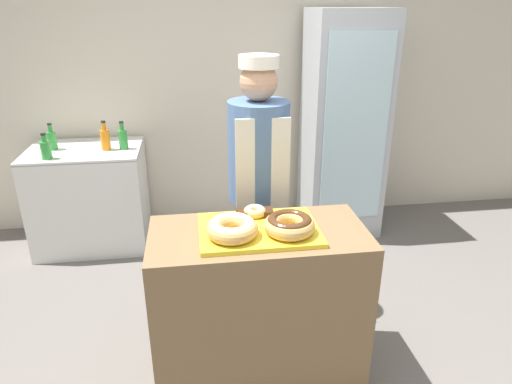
{
  "coord_description": "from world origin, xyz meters",
  "views": [
    {
      "loc": [
        -0.31,
        -2.05,
        1.98
      ],
      "look_at": [
        0.0,
        0.1,
        1.08
      ],
      "focal_mm": 32.0,
      "sensor_mm": 36.0,
      "label": 1
    }
  ],
  "objects": [
    {
      "name": "ground_plane",
      "position": [
        0.0,
        0.0,
        0.0
      ],
      "size": [
        14.0,
        14.0,
        0.0
      ],
      "primitive_type": "plane",
      "color": "#66605B"
    },
    {
      "name": "wall_back",
      "position": [
        0.0,
        2.13,
        1.35
      ],
      "size": [
        8.0,
        0.06,
        2.7
      ],
      "color": "beige",
      "rests_on": "ground_plane"
    },
    {
      "name": "display_counter",
      "position": [
        0.0,
        0.0,
        0.45
      ],
      "size": [
        1.12,
        0.55,
        0.9
      ],
      "color": "brown",
      "rests_on": "ground_plane"
    },
    {
      "name": "serving_tray",
      "position": [
        0.0,
        0.0,
        0.91
      ],
      "size": [
        0.6,
        0.43,
        0.02
      ],
      "color": "yellow",
      "rests_on": "display_counter"
    },
    {
      "name": "donut_light_glaze",
      "position": [
        -0.14,
        -0.07,
        0.97
      ],
      "size": [
        0.25,
        0.25,
        0.09
      ],
      "color": "tan",
      "rests_on": "serving_tray"
    },
    {
      "name": "donut_chocolate_glaze",
      "position": [
        0.14,
        -0.07,
        0.97
      ],
      "size": [
        0.25,
        0.25,
        0.09
      ],
      "color": "tan",
      "rests_on": "serving_tray"
    },
    {
      "name": "donut_mini_center",
      "position": [
        0.0,
        0.15,
        0.95
      ],
      "size": [
        0.12,
        0.12,
        0.05
      ],
      "color": "tan",
      "rests_on": "serving_tray"
    },
    {
      "name": "brownie_back_left",
      "position": [
        -0.06,
        0.15,
        0.94
      ],
      "size": [
        0.08,
        0.08,
        0.03
      ],
      "color": "#382111",
      "rests_on": "serving_tray"
    },
    {
      "name": "brownie_back_right",
      "position": [
        0.06,
        0.15,
        0.94
      ],
      "size": [
        0.08,
        0.08,
        0.03
      ],
      "color": "#382111",
      "rests_on": "serving_tray"
    },
    {
      "name": "baker_person",
      "position": [
        0.09,
        0.6,
        0.9
      ],
      "size": [
        0.38,
        0.38,
        1.71
      ],
      "color": "#4C4C51",
      "rests_on": "ground_plane"
    },
    {
      "name": "beverage_fridge",
      "position": [
        1.01,
        1.73,
        0.97
      ],
      "size": [
        0.65,
        0.6,
        1.95
      ],
      "color": "#ADB2B7",
      "rests_on": "ground_plane"
    },
    {
      "name": "chest_freezer",
      "position": [
        -1.21,
        1.73,
        0.44
      ],
      "size": [
        0.92,
        0.68,
        0.87
      ],
      "color": "silver",
      "rests_on": "ground_plane"
    },
    {
      "name": "bottle_orange",
      "position": [
        -1.01,
        1.68,
        0.96
      ],
      "size": [
        0.08,
        0.08,
        0.24
      ],
      "color": "orange",
      "rests_on": "chest_freezer"
    },
    {
      "name": "bottle_green",
      "position": [
        -0.87,
        1.68,
        0.96
      ],
      "size": [
        0.07,
        0.07,
        0.23
      ],
      "color": "#2D8C38",
      "rests_on": "chest_freezer"
    },
    {
      "name": "bottle_green_b",
      "position": [
        -1.43,
        1.49,
        0.94
      ],
      "size": [
        0.08,
        0.08,
        0.2
      ],
      "color": "#2D8C38",
      "rests_on": "chest_freezer"
    },
    {
      "name": "bottle_green_b_b",
      "position": [
        -1.45,
        1.75,
        0.95
      ],
      "size": [
        0.07,
        0.07,
        0.22
      ],
      "color": "#2D8C38",
      "rests_on": "chest_freezer"
    }
  ]
}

